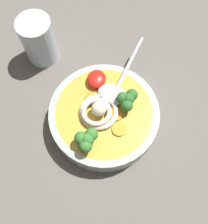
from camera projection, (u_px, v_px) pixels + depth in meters
The scene contains 11 objects.
table_slab at pixel (116, 120), 60.13cm from camera, with size 134.30×134.30×3.64cm, color #5B5651.
soup_bowl at pixel (104, 116), 55.84cm from camera, with size 21.99×21.99×4.78cm.
noodle_pile at pixel (98, 111), 52.63cm from camera, with size 8.47×8.31×3.41cm.
soup_spoon at pixel (115, 89), 54.78cm from camera, with size 17.53×6.70×1.60cm.
chili_sauce_dollop at pixel (96, 79), 55.42cm from camera, with size 4.27×3.85×1.92cm, color red.
broccoli_floret_beside_chili at pixel (86, 140), 49.09cm from camera, with size 4.78×4.11×3.78cm.
broccoli_floret_near_spoon at pixel (128, 99), 52.29cm from camera, with size 4.55×3.91×3.59cm.
carrot_slice_center at pixel (118, 115), 53.16cm from camera, with size 2.72×2.72×0.56cm, color orange.
carrot_slice_extra_b at pixel (119, 130), 52.09cm from camera, with size 2.64×2.64×0.43cm, color orange.
carrot_slice_rear at pixel (92, 98), 54.55cm from camera, with size 2.43×2.43×0.61cm, color orange.
drinking_glass at pixel (38, 40), 59.29cm from camera, with size 7.23×7.23×11.14cm, color silver.
Camera 1 is at (21.33, 2.74, 58.06)cm, focal length 43.82 mm.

